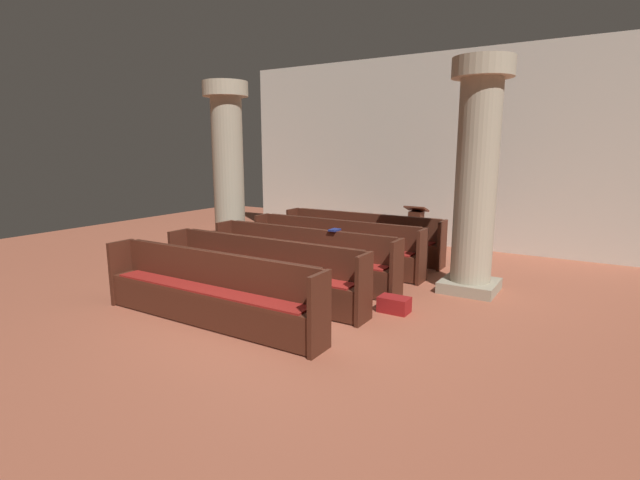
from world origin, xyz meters
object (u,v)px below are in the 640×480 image
object	(u,v)px
pew_row_2	(302,255)
pillar_aisle_side	(476,175)
pew_row_3	(261,269)
kneeler_box_red	(394,305)
pew_row_0	(361,235)
pillar_far_side	(228,168)
pew_row_4	(208,287)
pew_row_1	(335,244)
hymn_book	(335,230)
lectern	(415,233)

from	to	relation	value
pew_row_2	pillar_aisle_side	xyz separation A→B (m)	(2.61, 1.09, 1.41)
pew_row_3	kneeler_box_red	size ratio (longest dim) A/B	8.21
pew_row_0	pillar_far_side	size ratio (longest dim) A/B	0.97
pillar_aisle_side	kneeler_box_red	world-z (taller)	pillar_aisle_side
pew_row_4	pillar_far_side	size ratio (longest dim) A/B	0.97
pew_row_0	pew_row_4	size ratio (longest dim) A/B	1.00
pew_row_4	pew_row_1	bearing A→B (deg)	90.00
pew_row_1	pew_row_4	world-z (taller)	same
hymn_book	pew_row_4	bearing A→B (deg)	-102.30
pew_row_3	pew_row_2	bearing A→B (deg)	90.00
pillar_far_side	pew_row_4	bearing A→B (deg)	-51.87
hymn_book	pew_row_2	bearing A→B (deg)	-160.56
hymn_book	kneeler_box_red	bearing A→B (deg)	-27.06
pew_row_2	pillar_far_side	distance (m)	3.08
lectern	kneeler_box_red	xyz separation A→B (m)	(1.12, -3.86, -0.34)
pew_row_2	pew_row_4	bearing A→B (deg)	-90.00
pew_row_1	pew_row_3	distance (m)	2.26
pew_row_3	lectern	distance (m)	4.53
pew_row_0	lectern	world-z (taller)	lectern
kneeler_box_red	pillar_aisle_side	bearing A→B (deg)	67.87
pew_row_2	pillar_far_side	xyz separation A→B (m)	(-2.56, 0.99, 1.41)
pew_row_3	pew_row_4	world-z (taller)	same
pillar_far_side	kneeler_box_red	distance (m)	5.08
pew_row_2	kneeler_box_red	xyz separation A→B (m)	(1.95, -0.53, -0.39)
pew_row_1	pillar_aisle_side	distance (m)	2.96
pillar_aisle_side	pew_row_1	bearing A→B (deg)	179.04
pew_row_0	pillar_far_side	xyz separation A→B (m)	(-2.56, -1.27, 1.41)
pew_row_1	kneeler_box_red	size ratio (longest dim) A/B	8.21
pew_row_0	kneeler_box_red	world-z (taller)	pew_row_0
lectern	pew_row_2	bearing A→B (deg)	-103.93
pew_row_0	pew_row_1	bearing A→B (deg)	-90.00
pew_row_2	pew_row_3	world-z (taller)	same
pillar_aisle_side	pew_row_3	bearing A→B (deg)	-139.60
pew_row_1	pillar_aisle_side	xyz separation A→B (m)	(2.61, -0.04, 1.41)
pew_row_2	pillar_far_side	world-z (taller)	pillar_far_side
pew_row_0	pillar_aisle_side	world-z (taller)	pillar_aisle_side
pew_row_1	pillar_far_side	bearing A→B (deg)	-176.94
pillar_aisle_side	lectern	world-z (taller)	pillar_aisle_side
pew_row_0	pew_row_2	world-z (taller)	same
pillar_aisle_side	lectern	xyz separation A→B (m)	(-1.78, 2.24, -1.46)
hymn_book	lectern	bearing A→B (deg)	84.72
pillar_aisle_side	lectern	size ratio (longest dim) A/B	3.40
pew_row_3	pew_row_4	xyz separation A→B (m)	(0.00, -1.13, 0.00)
pillar_far_side	kneeler_box_red	bearing A→B (deg)	-18.74
pew_row_3	pew_row_4	distance (m)	1.13
lectern	hymn_book	bearing A→B (deg)	-95.28
lectern	hymn_book	xyz separation A→B (m)	(-0.29, -3.14, 0.52)
pew_row_4	pillar_aisle_side	distance (m)	4.47
pew_row_3	pew_row_4	bearing A→B (deg)	-90.00
pew_row_3	hymn_book	size ratio (longest dim) A/B	16.85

